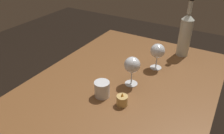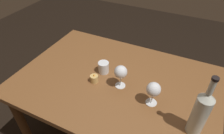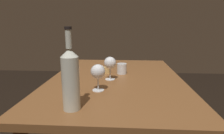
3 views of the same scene
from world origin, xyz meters
name	(u,v)px [view 2 (image 2 of 3)]	position (x,y,z in m)	size (l,w,h in m)	color
dining_table	(116,89)	(0.00, 0.00, 0.65)	(1.30, 0.90, 0.74)	brown
wine_glass_left	(153,90)	(-0.26, 0.09, 0.85)	(0.08, 0.08, 0.15)	white
wine_glass_right	(121,72)	(-0.05, 0.04, 0.85)	(0.08, 0.08, 0.16)	white
wine_bottle	(200,113)	(-0.51, 0.17, 0.88)	(0.08, 0.08, 0.36)	silver
water_tumbler	(104,68)	(0.11, -0.04, 0.78)	(0.07, 0.07, 0.08)	white
votive_candle	(94,79)	(0.12, 0.08, 0.76)	(0.05, 0.05, 0.07)	#DBB266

